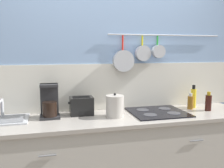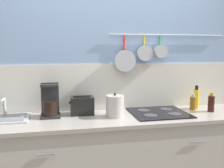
{
  "view_description": "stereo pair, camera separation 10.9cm",
  "coord_description": "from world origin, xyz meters",
  "px_view_note": "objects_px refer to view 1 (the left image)",
  "views": [
    {
      "loc": [
        -0.64,
        -2.28,
        1.59
      ],
      "look_at": [
        -0.06,
        0.0,
        1.26
      ],
      "focal_mm": 40.0,
      "sensor_mm": 36.0,
      "label": 1
    },
    {
      "loc": [
        -0.54,
        -2.3,
        1.59
      ],
      "look_at": [
        -0.06,
        0.0,
        1.26
      ],
      "focal_mm": 40.0,
      "sensor_mm": 36.0,
      "label": 2
    }
  ],
  "objects_px": {
    "coffee_maker": "(50,104)",
    "bottle_dish_soap": "(190,102)",
    "toaster": "(81,106)",
    "kettle": "(115,106)",
    "bottle_cooking_wine": "(193,98)",
    "bottle_hot_sauce": "(208,102)"
  },
  "relations": [
    {
      "from": "coffee_maker",
      "to": "bottle_dish_soap",
      "type": "bearing_deg",
      "value": -1.33
    },
    {
      "from": "toaster",
      "to": "kettle",
      "type": "bearing_deg",
      "value": -27.36
    },
    {
      "from": "coffee_maker",
      "to": "toaster",
      "type": "bearing_deg",
      "value": 4.41
    },
    {
      "from": "coffee_maker",
      "to": "bottle_cooking_wine",
      "type": "relative_size",
      "value": 1.27
    },
    {
      "from": "toaster",
      "to": "bottle_cooking_wine",
      "type": "bearing_deg",
      "value": 0.12
    },
    {
      "from": "coffee_maker",
      "to": "bottle_cooking_wine",
      "type": "bearing_deg",
      "value": 0.97
    },
    {
      "from": "coffee_maker",
      "to": "bottle_cooking_wine",
      "type": "distance_m",
      "value": 1.57
    },
    {
      "from": "toaster",
      "to": "kettle",
      "type": "distance_m",
      "value": 0.34
    },
    {
      "from": "kettle",
      "to": "bottle_cooking_wine",
      "type": "height_order",
      "value": "bottle_cooking_wine"
    },
    {
      "from": "toaster",
      "to": "bottle_hot_sauce",
      "type": "height_order",
      "value": "bottle_hot_sauce"
    },
    {
      "from": "toaster",
      "to": "bottle_cooking_wine",
      "type": "height_order",
      "value": "bottle_cooking_wine"
    },
    {
      "from": "bottle_dish_soap",
      "to": "bottle_cooking_wine",
      "type": "relative_size",
      "value": 0.69
    },
    {
      "from": "toaster",
      "to": "bottle_hot_sauce",
      "type": "xyz_separation_m",
      "value": [
        1.33,
        -0.17,
        -0.0
      ]
    },
    {
      "from": "kettle",
      "to": "bottle_dish_soap",
      "type": "bearing_deg",
      "value": 6.36
    },
    {
      "from": "kettle",
      "to": "bottle_cooking_wine",
      "type": "distance_m",
      "value": 0.97
    },
    {
      "from": "toaster",
      "to": "kettle",
      "type": "height_order",
      "value": "kettle"
    },
    {
      "from": "toaster",
      "to": "bottle_dish_soap",
      "type": "bearing_deg",
      "value": -2.82
    },
    {
      "from": "coffee_maker",
      "to": "toaster",
      "type": "height_order",
      "value": "coffee_maker"
    },
    {
      "from": "coffee_maker",
      "to": "bottle_hot_sauce",
      "type": "xyz_separation_m",
      "value": [
        1.64,
        -0.14,
        -0.04
      ]
    },
    {
      "from": "toaster",
      "to": "bottle_hot_sauce",
      "type": "bearing_deg",
      "value": -7.08
    },
    {
      "from": "toaster",
      "to": "bottle_dish_soap",
      "type": "height_order",
      "value": "toaster"
    },
    {
      "from": "bottle_hot_sauce",
      "to": "toaster",
      "type": "bearing_deg",
      "value": 172.92
    }
  ]
}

